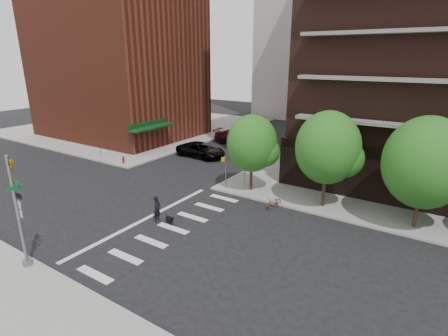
# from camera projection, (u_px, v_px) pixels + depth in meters

# --- Properties ---
(ground) EXTENTS (120.00, 120.00, 0.00)m
(ground) POSITION_uv_depth(u_px,v_px,m) (140.00, 217.00, 24.12)
(ground) COLOR black
(ground) RESTS_ON ground
(sidewalk_nw) EXTENTS (31.00, 33.00, 0.15)m
(sidewalk_nw) POSITION_uv_depth(u_px,v_px,m) (140.00, 126.00, 55.61)
(sidewalk_nw) COLOR gray
(sidewalk_nw) RESTS_ON ground
(crosswalk) EXTENTS (3.85, 13.00, 0.01)m
(crosswalk) POSITION_uv_depth(u_px,v_px,m) (164.00, 225.00, 22.97)
(crosswalk) COLOR silver
(crosswalk) RESTS_ON ground
(midrise_nw) EXTENTS (21.40, 15.50, 20.00)m
(midrise_nw) POSITION_uv_depth(u_px,v_px,m) (117.00, 60.00, 46.85)
(midrise_nw) COLOR maroon
(midrise_nw) RESTS_ON sidewalk_nw
(tree_a) EXTENTS (4.00, 4.00, 5.90)m
(tree_a) POSITION_uv_depth(u_px,v_px,m) (252.00, 143.00, 27.57)
(tree_a) COLOR #301E11
(tree_a) RESTS_ON sidewalk_ne
(tree_b) EXTENTS (4.50, 4.50, 6.65)m
(tree_b) POSITION_uv_depth(u_px,v_px,m) (328.00, 148.00, 24.28)
(tree_b) COLOR #301E11
(tree_b) RESTS_ON sidewalk_ne
(tree_c) EXTENTS (5.00, 5.00, 6.80)m
(tree_c) POSITION_uv_depth(u_px,v_px,m) (425.00, 163.00, 21.18)
(tree_c) COLOR #301E11
(tree_c) RESTS_ON sidewalk_ne
(traffic_signal) EXTENTS (0.90, 0.75, 6.00)m
(traffic_signal) POSITION_uv_depth(u_px,v_px,m) (20.00, 221.00, 17.58)
(traffic_signal) COLOR slate
(traffic_signal) RESTS_ON sidewalk_s
(pedestrian_signal) EXTENTS (2.18, 0.67, 2.60)m
(pedestrian_signal) POSITION_uv_depth(u_px,v_px,m) (230.00, 168.00, 28.66)
(pedestrian_signal) COLOR slate
(pedestrian_signal) RESTS_ON sidewalk_ne
(fire_hydrant) EXTENTS (0.24, 0.24, 0.73)m
(fire_hydrant) POSITION_uv_depth(u_px,v_px,m) (123.00, 160.00, 35.65)
(fire_hydrant) COLOR #A50C0C
(fire_hydrant) RESTS_ON sidewalk_nw
(parking_meter) EXTENTS (0.10, 0.08, 1.32)m
(parking_meter) POSITION_uv_depth(u_px,v_px,m) (101.00, 151.00, 37.35)
(parking_meter) COLOR black
(parking_meter) RESTS_ON sidewalk_nw
(parked_car_black) EXTENTS (2.89, 5.80, 1.58)m
(parked_car_black) POSITION_uv_depth(u_px,v_px,m) (201.00, 150.00, 38.40)
(parked_car_black) COLOR black
(parked_car_black) RESTS_ON ground
(parked_car_maroon) EXTENTS (2.96, 6.16, 1.73)m
(parked_car_maroon) POSITION_uv_depth(u_px,v_px,m) (237.00, 137.00, 44.21)
(parked_car_maroon) COLOR #45111E
(parked_car_maroon) RESTS_ON ground
(parked_car_silver) EXTENTS (1.65, 4.56, 1.50)m
(parked_car_silver) POSITION_uv_depth(u_px,v_px,m) (237.00, 137.00, 44.92)
(parked_car_silver) COLOR silver
(parked_car_silver) RESTS_ON ground
(scooter) EXTENTS (0.95, 1.70, 0.85)m
(scooter) POSITION_uv_depth(u_px,v_px,m) (274.00, 202.00, 25.50)
(scooter) COLOR maroon
(scooter) RESTS_ON ground
(dog_walker) EXTENTS (0.73, 0.56, 1.80)m
(dog_walker) POSITION_uv_depth(u_px,v_px,m) (157.00, 209.00, 23.33)
(dog_walker) COLOR black
(dog_walker) RESTS_ON ground
(dog) EXTENTS (0.71, 0.32, 0.59)m
(dog) POSITION_uv_depth(u_px,v_px,m) (170.00, 219.00, 23.02)
(dog) COLOR black
(dog) RESTS_ON ground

